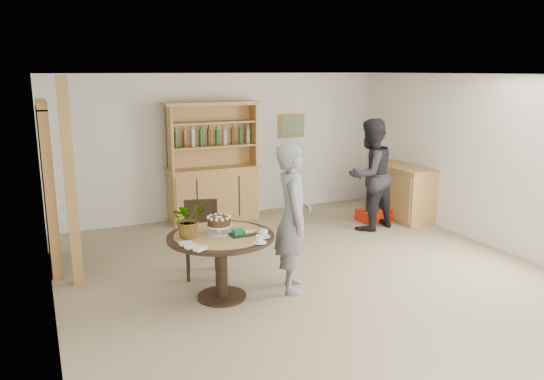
{
  "coord_description": "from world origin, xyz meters",
  "views": [
    {
      "loc": [
        -3.04,
        -5.28,
        2.55
      ],
      "look_at": [
        -0.32,
        0.75,
        1.05
      ],
      "focal_mm": 35.0,
      "sensor_mm": 36.0,
      "label": 1
    }
  ],
  "objects_px": {
    "hutch": "(213,181)",
    "adult_person": "(370,175)",
    "dining_table": "(221,247)",
    "teen_boy": "(293,218)",
    "sideboard": "(402,192)",
    "dining_chair": "(201,233)",
    "red_suitcase": "(376,215)"
  },
  "relations": [
    {
      "from": "sideboard",
      "to": "red_suitcase",
      "type": "distance_m",
      "value": 0.62
    },
    {
      "from": "sideboard",
      "to": "teen_boy",
      "type": "height_order",
      "value": "teen_boy"
    },
    {
      "from": "adult_person",
      "to": "sideboard",
      "type": "bearing_deg",
      "value": -175.99
    },
    {
      "from": "dining_chair",
      "to": "adult_person",
      "type": "distance_m",
      "value": 3.18
    },
    {
      "from": "dining_table",
      "to": "dining_chair",
      "type": "height_order",
      "value": "dining_chair"
    },
    {
      "from": "adult_person",
      "to": "red_suitcase",
      "type": "height_order",
      "value": "adult_person"
    },
    {
      "from": "dining_table",
      "to": "teen_boy",
      "type": "relative_size",
      "value": 0.68
    },
    {
      "from": "sideboard",
      "to": "dining_chair",
      "type": "distance_m",
      "value": 4.09
    },
    {
      "from": "hutch",
      "to": "teen_boy",
      "type": "xyz_separation_m",
      "value": [
        -0.08,
        -3.23,
        0.19
      ]
    },
    {
      "from": "hutch",
      "to": "adult_person",
      "type": "relative_size",
      "value": 1.13
    },
    {
      "from": "hutch",
      "to": "sideboard",
      "type": "height_order",
      "value": "hutch"
    },
    {
      "from": "sideboard",
      "to": "dining_table",
      "type": "distance_m",
      "value": 4.4
    },
    {
      "from": "hutch",
      "to": "dining_chair",
      "type": "xyz_separation_m",
      "value": [
        -0.91,
        -2.3,
        -0.15
      ]
    },
    {
      "from": "sideboard",
      "to": "teen_boy",
      "type": "xyz_separation_m",
      "value": [
        -3.12,
        -1.99,
        0.41
      ]
    },
    {
      "from": "dining_table",
      "to": "adult_person",
      "type": "bearing_deg",
      "value": 27.4
    },
    {
      "from": "teen_boy",
      "to": "red_suitcase",
      "type": "distance_m",
      "value": 3.42
    },
    {
      "from": "dining_table",
      "to": "adult_person",
      "type": "height_order",
      "value": "adult_person"
    },
    {
      "from": "sideboard",
      "to": "adult_person",
      "type": "bearing_deg",
      "value": -162.01
    },
    {
      "from": "sideboard",
      "to": "red_suitcase",
      "type": "relative_size",
      "value": 2.01
    },
    {
      "from": "teen_boy",
      "to": "red_suitcase",
      "type": "bearing_deg",
      "value": -30.71
    },
    {
      "from": "sideboard",
      "to": "teen_boy",
      "type": "bearing_deg",
      "value": -147.53
    },
    {
      "from": "dining_chair",
      "to": "dining_table",
      "type": "bearing_deg",
      "value": -75.72
    },
    {
      "from": "dining_chair",
      "to": "teen_boy",
      "type": "distance_m",
      "value": 1.29
    },
    {
      "from": "teen_boy",
      "to": "adult_person",
      "type": "xyz_separation_m",
      "value": [
        2.24,
        1.7,
        0.02
      ]
    },
    {
      "from": "hutch",
      "to": "dining_table",
      "type": "bearing_deg",
      "value": -106.61
    },
    {
      "from": "hutch",
      "to": "dining_table",
      "type": "relative_size",
      "value": 1.7
    },
    {
      "from": "hutch",
      "to": "sideboard",
      "type": "bearing_deg",
      "value": -22.21
    },
    {
      "from": "teen_boy",
      "to": "dining_chair",
      "type": "bearing_deg",
      "value": 63.22
    },
    {
      "from": "hutch",
      "to": "sideboard",
      "type": "xyz_separation_m",
      "value": [
        3.04,
        -1.24,
        -0.22
      ]
    },
    {
      "from": "red_suitcase",
      "to": "dining_table",
      "type": "bearing_deg",
      "value": -155.09
    },
    {
      "from": "adult_person",
      "to": "dining_table",
      "type": "bearing_deg",
      "value": 13.42
    },
    {
      "from": "hutch",
      "to": "dining_chair",
      "type": "bearing_deg",
      "value": -111.61
    }
  ]
}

